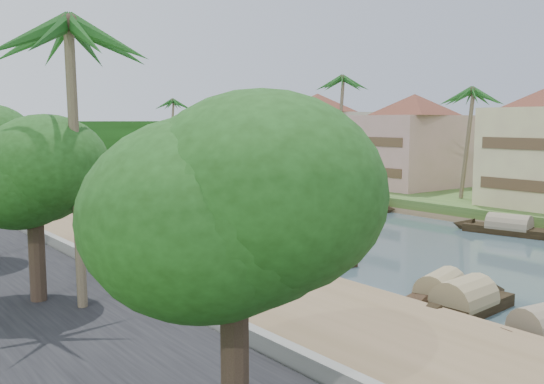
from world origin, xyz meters
TOP-DOWN VIEW (x-y plane):
  - ground at (0.00, 0.00)m, footprint 220.00×220.00m
  - left_bank at (-16.00, 20.00)m, footprint 10.00×180.00m
  - right_bank at (19.00, 20.00)m, footprint 16.00×180.00m
  - far_right_fill at (56.00, 20.00)m, footprint 60.00×220.00m
  - treeline at (0.00, 100.00)m, footprint 120.00×14.00m
  - bridge at (0.00, 72.00)m, footprint 28.00×4.00m
  - building_mid at (19.99, 14.00)m, footprint 14.11×14.11m
  - building_far at (18.99, 28.00)m, footprint 15.59×15.59m
  - building_distant at (19.99, 48.00)m, footprint 12.62×12.62m
  - sampan_1 at (-8.91, -12.53)m, footprint 7.61×2.34m
  - sampan_2 at (-8.22, -10.80)m, footprint 7.34×3.33m
  - sampan_3 at (-9.28, -2.85)m, footprint 8.03×2.24m
  - sampan_4 at (-9.24, -0.71)m, footprint 6.22×3.20m
  - sampan_5 at (-9.04, 6.14)m, footprint 8.07×2.54m
  - sampan_6 at (-8.67, 8.88)m, footprint 8.52×5.10m
  - sampan_7 at (-8.55, 12.60)m, footprint 8.06×4.47m
  - sampan_8 at (-8.66, 16.49)m, footprint 8.03×5.62m
  - sampan_9 at (-8.48, 17.54)m, footprint 9.51×2.75m
  - sampan_10 at (-9.13, 21.34)m, footprint 6.74×2.01m
  - sampan_11 at (-9.18, 19.82)m, footprint 8.94×3.22m
  - sampan_12 at (-9.49, 25.46)m, footprint 8.11×2.48m
  - sampan_13 at (-9.67, 33.07)m, footprint 7.50×3.27m
  - sampan_14 at (9.25, -3.66)m, footprint 3.48×8.83m
  - sampan_15 at (9.35, 11.08)m, footprint 3.44×6.86m
  - sampan_16 at (10.14, 25.88)m, footprint 3.57×9.64m
  - canoe_1 at (-10.42, -2.08)m, footprint 4.70×0.95m
  - canoe_2 at (-8.39, 20.56)m, footprint 4.66×2.12m
  - palm_1 at (16.00, 5.00)m, footprint 3.20×3.20m
  - palm_2 at (15.00, 20.19)m, footprint 3.20×3.20m
  - palm_3 at (16.00, 36.48)m, footprint 3.20×3.20m
  - palm_4 at (-23.00, -6.06)m, footprint 3.20×3.20m
  - palm_7 at (14.00, 56.19)m, footprint 3.20×3.20m
  - tree_0 at (-24.00, -17.51)m, footprint 4.94×4.94m
  - tree_1 at (-24.00, -4.27)m, footprint 4.59×4.59m
  - tree_6 at (24.00, 30.06)m, footprint 4.92×4.92m
  - person_near at (-16.78, -7.36)m, footprint 0.69×0.67m
  - person_far at (-13.03, 8.89)m, footprint 0.78×0.62m

SIDE VIEW (x-z plane):
  - ground at x=0.00m, z-range 0.00..0.00m
  - canoe_2 at x=-8.39m, z-range -0.24..0.44m
  - canoe_1 at x=-10.42m, z-range -0.28..0.48m
  - left_bank at x=-16.00m, z-range 0.00..0.80m
  - sampan_4 at x=-9.24m, z-range -0.50..1.31m
  - sampan_15 at x=9.35m, z-range -0.53..1.34m
  - sampan_10 at x=-9.13m, z-range -0.54..1.35m
  - sampan_12 at x=-9.49m, z-range -0.56..1.38m
  - sampan_2 at x=-8.22m, z-range -0.56..1.38m
  - sampan_13 at x=-9.67m, z-range -0.61..1.43m
  - sampan_14 at x=9.25m, z-range -0.65..1.47m
  - sampan_7 at x=-8.55m, z-range -0.66..1.49m
  - sampan_3 at x=-9.28m, z-range -0.66..1.49m
  - sampan_1 at x=-8.91m, z-range -0.70..1.53m
  - sampan_16 at x=10.14m, z-range -0.73..1.57m
  - sampan_9 at x=-8.48m, z-range -0.75..1.59m
  - sampan_11 at x=-9.18m, z-range -0.82..1.66m
  - sampan_8 at x=-8.66m, z-range -0.82..1.66m
  - sampan_6 at x=-8.67m, z-range -0.82..1.66m
  - sampan_5 at x=-9.04m, z-range -0.83..1.68m
  - far_right_fill at x=56.00m, z-range 0.00..1.15m
  - right_bank at x=19.00m, z-range 0.00..1.20m
  - person_far at x=-13.03m, z-range 0.80..2.37m
  - person_near at x=-16.78m, z-range 0.80..2.40m
  - bridge at x=0.00m, z-range 0.52..2.92m
  - treeline at x=0.00m, z-range 0.00..8.00m
  - building_distant at x=19.99m, z-range 1.28..10.48m
  - building_mid at x=19.99m, z-range 1.28..10.98m
  - tree_1 at x=-24.00m, z-range 2.81..9.57m
  - building_far at x=18.99m, z-range 1.28..11.48m
  - tree_0 at x=-24.00m, z-range 2.86..10.00m
  - tree_6 at x=24.00m, z-range 2.96..10.71m
  - palm_3 at x=16.00m, z-range 4.60..14.87m
  - palm_1 at x=16.00m, z-range 5.05..16.25m
  - palm_7 at x=14.00m, z-range 5.20..16.76m
  - palm_4 at x=-23.00m, z-range 5.46..17.17m
  - palm_2 at x=15.00m, z-range 5.89..18.98m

